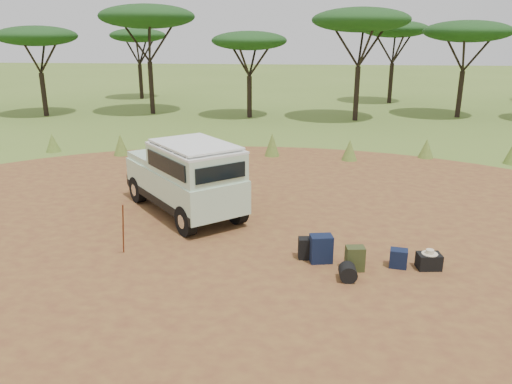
# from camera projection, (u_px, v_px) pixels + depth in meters

# --- Properties ---
(ground) EXTENTS (140.00, 140.00, 0.00)m
(ground) POSITION_uv_depth(u_px,v_px,m) (244.00, 245.00, 11.47)
(ground) COLOR #587429
(ground) RESTS_ON ground
(dirt_clearing) EXTENTS (23.00, 23.00, 0.01)m
(dirt_clearing) POSITION_uv_depth(u_px,v_px,m) (244.00, 245.00, 11.47)
(dirt_clearing) COLOR brown
(dirt_clearing) RESTS_ON ground
(grass_fringe) EXTENTS (36.60, 1.60, 0.90)m
(grass_fringe) POSITION_uv_depth(u_px,v_px,m) (275.00, 147.00, 19.56)
(grass_fringe) COLOR #587429
(grass_fringe) RESTS_ON ground
(acacia_treeline) EXTENTS (46.70, 13.20, 6.26)m
(acacia_treeline) POSITION_uv_depth(u_px,v_px,m) (300.00, 29.00, 28.69)
(acacia_treeline) COLOR black
(acacia_treeline) RESTS_ON ground
(safari_vehicle) EXTENTS (3.93, 4.23, 2.04)m
(safari_vehicle) POSITION_uv_depth(u_px,v_px,m) (186.00, 178.00, 13.20)
(safari_vehicle) COLOR #BCDDBC
(safari_vehicle) RESTS_ON ground
(walking_staff) EXTENTS (0.26, 0.41, 1.26)m
(walking_staff) POSITION_uv_depth(u_px,v_px,m) (123.00, 229.00, 10.71)
(walking_staff) COLOR maroon
(walking_staff) RESTS_ON ground
(backpack_black) EXTENTS (0.37, 0.29, 0.47)m
(backpack_black) POSITION_uv_depth(u_px,v_px,m) (306.00, 248.00, 10.72)
(backpack_black) COLOR black
(backpack_black) RESTS_ON ground
(backpack_navy) EXTENTS (0.52, 0.41, 0.60)m
(backpack_navy) POSITION_uv_depth(u_px,v_px,m) (321.00, 249.00, 10.55)
(backpack_navy) COLOR #101733
(backpack_navy) RESTS_ON ground
(backpack_olive) EXTENTS (0.41, 0.32, 0.52)m
(backpack_olive) POSITION_uv_depth(u_px,v_px,m) (355.00, 259.00, 10.18)
(backpack_olive) COLOR #3B4520
(backpack_olive) RESTS_ON ground
(duffel_navy) EXTENTS (0.40, 0.33, 0.40)m
(duffel_navy) POSITION_uv_depth(u_px,v_px,m) (398.00, 258.00, 10.33)
(duffel_navy) COLOR #101733
(duffel_navy) RESTS_ON ground
(hard_case) EXTENTS (0.51, 0.39, 0.33)m
(hard_case) POSITION_uv_depth(u_px,v_px,m) (429.00, 261.00, 10.27)
(hard_case) COLOR black
(hard_case) RESTS_ON ground
(stuff_sack) EXTENTS (0.36, 0.36, 0.34)m
(stuff_sack) POSITION_uv_depth(u_px,v_px,m) (348.00, 272.00, 9.78)
(stuff_sack) COLOR black
(stuff_sack) RESTS_ON ground
(safari_hat) EXTENTS (0.33, 0.33, 0.09)m
(safari_hat) POSITION_uv_depth(u_px,v_px,m) (430.00, 252.00, 10.21)
(safari_hat) COLOR beige
(safari_hat) RESTS_ON hard_case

